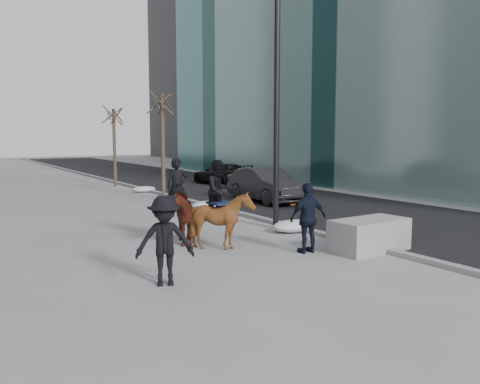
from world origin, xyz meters
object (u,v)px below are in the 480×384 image
car_near (266,185)px  mounted_right (221,213)px  mounted_left (180,212)px  planter (369,235)px

car_near → mounted_right: (-6.18, -6.97, 0.18)m
car_near → mounted_left: 8.98m
planter → mounted_left: 4.99m
car_near → mounted_left: (-6.83, -5.82, 0.12)m
planter → mounted_left: size_ratio=0.88×
car_near → mounted_left: size_ratio=1.95×
planter → mounted_right: mounted_right is taller
car_near → mounted_right: bearing=-128.1°
planter → car_near: size_ratio=0.45×
planter → mounted_right: size_ratio=0.89×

